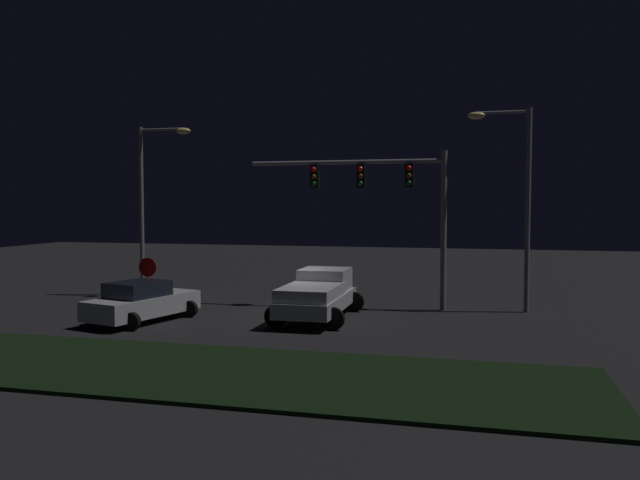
{
  "coord_description": "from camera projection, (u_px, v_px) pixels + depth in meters",
  "views": [
    {
      "loc": [
        7.11,
        -23.3,
        4.31
      ],
      "look_at": [
        1.09,
        0.63,
        2.93
      ],
      "focal_mm": 35.24,
      "sensor_mm": 36.0,
      "label": 1
    }
  ],
  "objects": [
    {
      "name": "street_lamp_right",
      "position": [
        516.0,
        185.0,
        25.05
      ],
      "size": [
        2.49,
        0.44,
        8.16
      ],
      "color": "slate",
      "rests_on": "ground_plane"
    },
    {
      "name": "car_sedan",
      "position": [
        142.0,
        302.0,
        23.12
      ],
      "size": [
        3.18,
        4.71,
        1.51
      ],
      "rotation": [
        0.0,
        0.0,
        1.31
      ],
      "color": "#B7B7BC",
      "rests_on": "ground_plane"
    },
    {
      "name": "pickup_truck",
      "position": [
        319.0,
        292.0,
        23.79
      ],
      "size": [
        2.87,
        5.41,
        1.8
      ],
      "rotation": [
        0.0,
        0.0,
        1.57
      ],
      "color": "#B7B7BC",
      "rests_on": "ground_plane"
    },
    {
      "name": "ground_plane",
      "position": [
        289.0,
        315.0,
        24.53
      ],
      "size": [
        80.0,
        80.0,
        0.0
      ],
      "primitive_type": "plane",
      "color": "black"
    },
    {
      "name": "grass_median",
      "position": [
        192.0,
        370.0,
        16.17
      ],
      "size": [
        20.61,
        5.22,
        0.1
      ],
      "primitive_type": "cube",
      "color": "black",
      "rests_on": "ground_plane"
    },
    {
      "name": "traffic_signal_gantry",
      "position": [
        384.0,
        191.0,
        25.96
      ],
      "size": [
        8.32,
        0.56,
        6.5
      ],
      "color": "slate",
      "rests_on": "ground_plane"
    },
    {
      "name": "stop_sign",
      "position": [
        148.0,
        274.0,
        24.79
      ],
      "size": [
        0.76,
        0.08,
        2.23
      ],
      "color": "slate",
      "rests_on": "ground_plane"
    },
    {
      "name": "street_lamp_left",
      "position": [
        152.0,
        189.0,
        29.62
      ],
      "size": [
        2.67,
        0.44,
        7.99
      ],
      "color": "slate",
      "rests_on": "ground_plane"
    }
  ]
}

